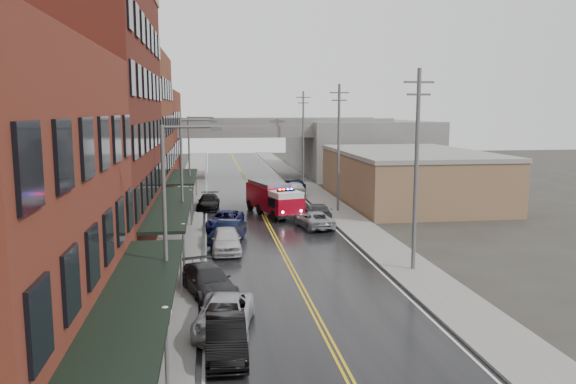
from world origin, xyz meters
TOP-DOWN VIEW (x-y plane):
  - road at (0.00, 30.00)m, footprint 11.00×160.00m
  - sidewalk_left at (-7.30, 30.00)m, footprint 3.00×160.00m
  - sidewalk_right at (7.30, 30.00)m, footprint 3.00×160.00m
  - curb_left at (-5.65, 30.00)m, footprint 0.30×160.00m
  - curb_right at (5.65, 30.00)m, footprint 0.30×160.00m
  - brick_building_b at (-13.30, 23.00)m, footprint 9.00×20.00m
  - brick_building_c at (-13.30, 40.50)m, footprint 9.00×15.00m
  - brick_building_far at (-13.30, 58.00)m, footprint 9.00×20.00m
  - tan_building at (16.00, 40.00)m, footprint 14.00×22.00m
  - right_far_block at (18.00, 70.00)m, footprint 18.00×30.00m
  - awning_0 at (-7.49, 4.00)m, footprint 2.60×16.00m
  - awning_1 at (-7.49, 23.00)m, footprint 2.60×18.00m
  - awning_2 at (-7.49, 40.50)m, footprint 2.60×13.00m
  - globe_lamp_0 at (-6.40, 2.00)m, footprint 0.44×0.44m
  - globe_lamp_1 at (-6.40, 16.00)m, footprint 0.44×0.44m
  - globe_lamp_2 at (-6.40, 30.00)m, footprint 0.44×0.44m
  - street_lamp_0 at (-6.55, 8.00)m, footprint 2.64×0.22m
  - street_lamp_1 at (-6.55, 24.00)m, footprint 2.64×0.22m
  - street_lamp_2 at (-6.55, 40.00)m, footprint 2.64×0.22m
  - utility_pole_0 at (7.20, 15.00)m, footprint 1.80×0.24m
  - utility_pole_1 at (7.20, 35.00)m, footprint 1.80×0.24m
  - utility_pole_2 at (7.20, 55.00)m, footprint 1.80×0.24m
  - overpass at (0.00, 62.00)m, footprint 40.00×10.00m
  - fire_truck at (1.02, 34.41)m, footprint 4.92×8.47m
  - parked_car_left_1 at (-4.32, 4.70)m, footprint 1.60×4.52m
  - parked_car_left_2 at (-4.32, 7.33)m, footprint 3.11×5.39m
  - parked_car_left_3 at (-5.00, 12.32)m, footprint 3.45×5.54m
  - parked_car_left_4 at (-3.80, 21.20)m, footprint 1.99×4.92m
  - parked_car_left_5 at (-3.60, 23.89)m, footprint 3.05×5.06m
  - parked_car_left_6 at (-3.64, 28.80)m, footprint 3.54×5.63m
  - parked_car_left_7 at (-5.00, 38.16)m, footprint 2.40×5.14m
  - parked_car_right_0 at (3.60, 28.20)m, footprint 2.99×5.31m
  - parked_car_right_1 at (4.62, 31.66)m, footprint 2.10×4.90m
  - parked_car_right_2 at (4.70, 45.88)m, footprint 2.24×4.90m
  - parked_car_right_3 at (5.00, 49.45)m, footprint 2.71×4.45m

SIDE VIEW (x-z plane):
  - road at x=0.00m, z-range 0.00..0.02m
  - sidewalk_left at x=-7.30m, z-range 0.00..0.15m
  - sidewalk_right at x=7.30m, z-range 0.00..0.15m
  - curb_left at x=-5.65m, z-range 0.00..0.15m
  - curb_right at x=5.65m, z-range 0.00..0.15m
  - parked_car_right_3 at x=5.00m, z-range 0.00..1.39m
  - parked_car_right_0 at x=3.60m, z-range 0.00..1.40m
  - parked_car_right_1 at x=4.62m, z-range 0.00..1.41m
  - parked_car_left_2 at x=-4.32m, z-range 0.00..1.41m
  - parked_car_left_6 at x=-3.64m, z-range 0.00..1.45m
  - parked_car_left_7 at x=-5.00m, z-range 0.00..1.45m
  - parked_car_left_1 at x=-4.32m, z-range 0.00..1.49m
  - parked_car_left_3 at x=-5.00m, z-range 0.00..1.50m
  - parked_car_left_5 at x=-3.60m, z-range 0.00..1.57m
  - parked_car_right_2 at x=4.70m, z-range 0.00..1.63m
  - parked_car_left_4 at x=-3.80m, z-range 0.00..1.67m
  - fire_truck at x=1.02m, z-range 0.12..3.07m
  - globe_lamp_0 at x=-6.40m, z-range 0.75..3.87m
  - globe_lamp_1 at x=-6.40m, z-range 0.75..3.87m
  - globe_lamp_2 at x=-6.40m, z-range 0.75..3.87m
  - tan_building at x=16.00m, z-range 0.00..5.00m
  - awning_2 at x=-7.49m, z-range 1.44..4.53m
  - awning_0 at x=-7.49m, z-range 1.44..4.53m
  - awning_1 at x=-7.49m, z-range 1.44..4.53m
  - right_far_block at x=18.00m, z-range 0.00..8.00m
  - street_lamp_0 at x=-6.55m, z-range 0.69..9.69m
  - street_lamp_1 at x=-6.55m, z-range 0.69..9.69m
  - street_lamp_2 at x=-6.55m, z-range 0.69..9.69m
  - overpass at x=0.00m, z-range 2.24..9.74m
  - brick_building_far at x=-13.30m, z-range 0.00..12.00m
  - utility_pole_0 at x=7.20m, z-range 0.31..12.31m
  - utility_pole_1 at x=7.20m, z-range 0.31..12.31m
  - utility_pole_2 at x=7.20m, z-range 0.31..12.31m
  - brick_building_c at x=-13.30m, z-range 0.00..15.00m
  - brick_building_b at x=-13.30m, z-range 0.00..18.00m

